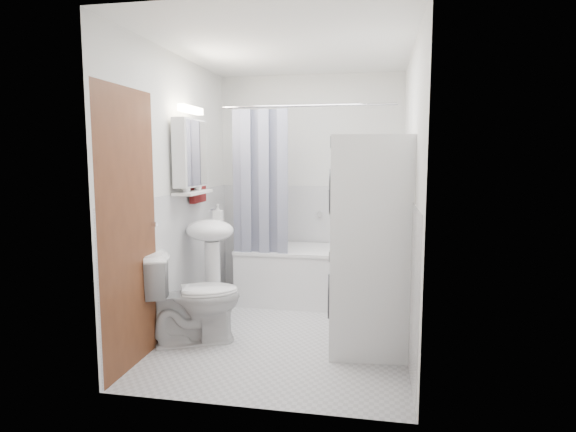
% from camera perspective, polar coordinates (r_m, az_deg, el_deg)
% --- Properties ---
extents(floor, '(2.60, 2.60, 0.00)m').
position_cam_1_polar(floor, '(4.32, 0.03, -13.56)').
color(floor, silver).
rests_on(floor, ground).
extents(room_walls, '(2.60, 2.60, 2.60)m').
position_cam_1_polar(room_walls, '(4.04, 0.03, 6.59)').
color(room_walls, silver).
rests_on(room_walls, ground).
extents(wainscot, '(1.98, 2.58, 2.58)m').
position_cam_1_polar(wainscot, '(4.42, 0.73, -4.95)').
color(wainscot, silver).
rests_on(wainscot, ground).
extents(door, '(0.05, 2.00, 2.00)m').
position_cam_1_polar(door, '(3.85, -15.56, -0.96)').
color(door, brown).
rests_on(door, ground).
extents(bathtub, '(1.49, 0.71, 0.57)m').
position_cam_1_polar(bathtub, '(5.08, 2.69, -6.68)').
color(bathtub, white).
rests_on(bathtub, ground).
extents(tub_spout, '(0.04, 0.12, 0.04)m').
position_cam_1_polar(tub_spout, '(5.28, 5.38, 0.17)').
color(tub_spout, silver).
rests_on(tub_spout, room_walls).
extents(curtain_rod, '(1.67, 0.02, 0.02)m').
position_cam_1_polar(curtain_rod, '(4.67, 2.30, 12.95)').
color(curtain_rod, silver).
rests_on(curtain_rod, room_walls).
extents(shower_curtain, '(0.55, 0.02, 1.45)m').
position_cam_1_polar(shower_curtain, '(4.74, -3.29, 3.78)').
color(shower_curtain, '#131943').
rests_on(shower_curtain, curtain_rod).
extents(sink, '(0.44, 0.37, 1.04)m').
position_cam_1_polar(sink, '(4.47, -9.14, -3.56)').
color(sink, white).
rests_on(sink, ground).
extents(medicine_cabinet, '(0.13, 0.50, 0.71)m').
position_cam_1_polar(medicine_cabinet, '(4.39, -11.51, 7.51)').
color(medicine_cabinet, white).
rests_on(medicine_cabinet, room_walls).
extents(shelf, '(0.18, 0.54, 0.02)m').
position_cam_1_polar(shelf, '(4.40, -11.21, 2.75)').
color(shelf, silver).
rests_on(shelf, room_walls).
extents(shower_caddy, '(0.22, 0.06, 0.02)m').
position_cam_1_polar(shower_caddy, '(5.24, 5.95, 2.96)').
color(shower_caddy, silver).
rests_on(shower_caddy, room_walls).
extents(towel, '(0.07, 0.31, 0.75)m').
position_cam_1_polar(towel, '(4.64, -10.69, 6.29)').
color(towel, maroon).
rests_on(towel, room_walls).
extents(washer_dryer, '(0.65, 0.64, 1.68)m').
position_cam_1_polar(washer_dryer, '(3.79, 9.47, -3.39)').
color(washer_dryer, white).
rests_on(washer_dryer, ground).
extents(toilet, '(0.88, 0.71, 0.75)m').
position_cam_1_polar(toilet, '(4.06, -11.14, -9.46)').
color(toilet, white).
rests_on(toilet, ground).
extents(soap_pump, '(0.08, 0.17, 0.08)m').
position_cam_1_polar(soap_pump, '(4.50, -8.30, -0.30)').
color(soap_pump, gray).
rests_on(soap_pump, sink).
extents(shelf_bottle, '(0.07, 0.18, 0.07)m').
position_cam_1_polar(shelf_bottle, '(4.26, -11.98, 3.24)').
color(shelf_bottle, gray).
rests_on(shelf_bottle, shelf).
extents(shelf_cup, '(0.10, 0.09, 0.10)m').
position_cam_1_polar(shelf_cup, '(4.51, -10.66, 3.66)').
color(shelf_cup, gray).
rests_on(shelf_cup, shelf).
extents(shampoo_a, '(0.13, 0.17, 0.13)m').
position_cam_1_polar(shampoo_a, '(5.23, 6.33, 3.79)').
color(shampoo_a, gray).
rests_on(shampoo_a, shower_caddy).
extents(shampoo_b, '(0.08, 0.21, 0.08)m').
position_cam_1_polar(shampoo_b, '(5.23, 7.64, 3.48)').
color(shampoo_b, '#234A8C').
rests_on(shampoo_b, shower_caddy).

